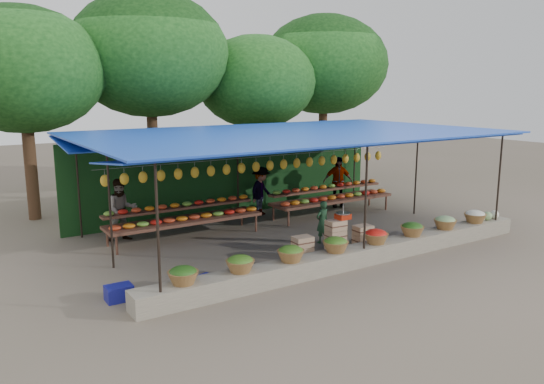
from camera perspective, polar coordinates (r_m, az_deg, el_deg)
ground at (r=14.42m, az=1.99°, el=-4.74°), size 60.00×60.00×0.00m
stone_curb at (r=12.30m, az=9.36°, el=-6.72°), size 10.60×0.55×0.40m
stall_canopy at (r=13.99m, az=1.90°, el=5.91°), size 10.80×6.60×2.82m
produce_baskets at (r=12.13m, az=9.06°, el=-5.17°), size 8.98×0.58×0.34m
netting_backdrop at (r=16.78m, az=-4.11°, el=1.86°), size 10.60×0.06×2.50m
tree_row at (r=19.42m, az=-7.20°, el=13.28°), size 16.51×5.50×7.12m
fruit_table_left at (r=14.25m, az=-9.41°, el=-2.56°), size 4.21×0.95×0.93m
fruit_table_right at (r=16.80m, az=6.43°, el=-0.40°), size 4.21×0.95×0.93m
crate_counter at (r=13.14m, az=6.76°, el=-4.99°), size 2.37×0.36×0.77m
weighing_scale at (r=13.16m, az=7.64°, el=-2.52°), size 0.35×0.35×0.37m
vendor_seated at (r=13.73m, az=5.44°, el=-3.22°), size 0.43×0.31×1.10m
customer_left at (r=14.34m, az=-15.84°, el=-1.87°), size 0.83×0.66×1.65m
customer_mid at (r=16.63m, az=-1.18°, el=0.10°), size 1.14×0.96×1.53m
customer_right at (r=17.92m, az=7.08°, el=1.09°), size 1.08×0.80×1.70m
blue_crate_front at (r=10.51m, az=-7.37°, el=-10.00°), size 0.66×0.57×0.33m
blue_crate_back at (r=10.55m, az=-16.13°, el=-10.38°), size 0.49×0.36×0.29m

